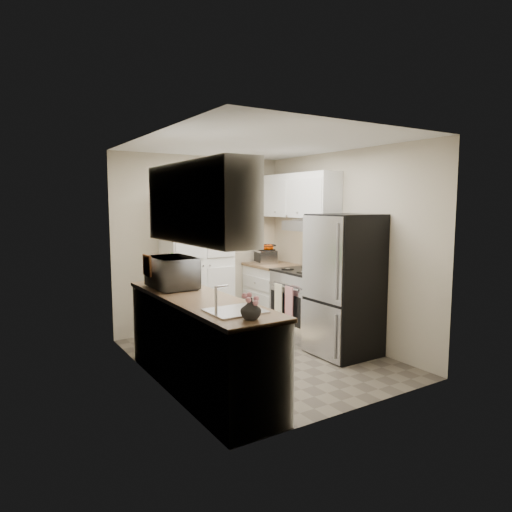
# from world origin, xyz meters

# --- Properties ---
(ground) EXTENTS (3.20, 3.20, 0.00)m
(ground) POSITION_xyz_m (0.00, 0.00, 0.00)
(ground) COLOR #665B4C
(ground) RESTS_ON ground
(room_shell) EXTENTS (2.64, 3.24, 2.52)m
(room_shell) POSITION_xyz_m (-0.02, -0.01, 1.63)
(room_shell) COLOR #B8AB94
(room_shell) RESTS_ON ground
(pantry_cabinet) EXTENTS (0.90, 0.55, 2.00)m
(pantry_cabinet) POSITION_xyz_m (-0.20, 1.32, 1.00)
(pantry_cabinet) COLOR white
(pantry_cabinet) RESTS_ON ground
(base_cabinet_left) EXTENTS (0.60, 2.30, 0.88)m
(base_cabinet_left) POSITION_xyz_m (-0.99, -0.43, 0.44)
(base_cabinet_left) COLOR white
(base_cabinet_left) RESTS_ON ground
(countertop_left) EXTENTS (0.63, 2.33, 0.04)m
(countertop_left) POSITION_xyz_m (-0.99, -0.43, 0.90)
(countertop_left) COLOR #846647
(countertop_left) RESTS_ON base_cabinet_left
(base_cabinet_right) EXTENTS (0.60, 0.80, 0.88)m
(base_cabinet_right) POSITION_xyz_m (0.99, 1.19, 0.44)
(base_cabinet_right) COLOR white
(base_cabinet_right) RESTS_ON ground
(countertop_right) EXTENTS (0.63, 0.83, 0.04)m
(countertop_right) POSITION_xyz_m (0.99, 1.19, 0.90)
(countertop_right) COLOR #846647
(countertop_right) RESTS_ON base_cabinet_right
(electric_range) EXTENTS (0.71, 0.78, 1.13)m
(electric_range) POSITION_xyz_m (0.97, 0.39, 0.48)
(electric_range) COLOR #B7B7BC
(electric_range) RESTS_ON ground
(refrigerator) EXTENTS (0.70, 0.72, 1.70)m
(refrigerator) POSITION_xyz_m (0.94, -0.41, 0.85)
(refrigerator) COLOR #B7B7BC
(refrigerator) RESTS_ON ground
(microwave) EXTENTS (0.43, 0.62, 0.34)m
(microwave) POSITION_xyz_m (-1.02, 0.16, 1.09)
(microwave) COLOR silver
(microwave) RESTS_ON countertop_left
(wine_bottle) EXTENTS (0.07, 0.07, 0.28)m
(wine_bottle) POSITION_xyz_m (-1.02, 0.48, 1.06)
(wine_bottle) COLOR black
(wine_bottle) RESTS_ON countertop_left
(flower_vase) EXTENTS (0.21, 0.21, 0.17)m
(flower_vase) POSITION_xyz_m (-1.01, -1.43, 1.01)
(flower_vase) COLOR white
(flower_vase) RESTS_ON countertop_left
(cutting_board) EXTENTS (0.10, 0.25, 0.32)m
(cutting_board) POSITION_xyz_m (-0.83, 0.58, 1.08)
(cutting_board) COLOR #498F40
(cutting_board) RESTS_ON countertop_left
(toaster_oven) EXTENTS (0.34, 0.40, 0.20)m
(toaster_oven) POSITION_xyz_m (0.94, 1.33, 1.02)
(toaster_oven) COLOR silver
(toaster_oven) RESTS_ON countertop_right
(fruit_basket) EXTENTS (0.35, 0.35, 0.12)m
(fruit_basket) POSITION_xyz_m (0.96, 1.31, 1.18)
(fruit_basket) COLOR #E14100
(fruit_basket) RESTS_ON toaster_oven
(kitchen_mat) EXTENTS (0.73, 0.92, 0.01)m
(kitchen_mat) POSITION_xyz_m (0.11, 0.63, 0.01)
(kitchen_mat) COLOR #CDB486
(kitchen_mat) RESTS_ON ground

